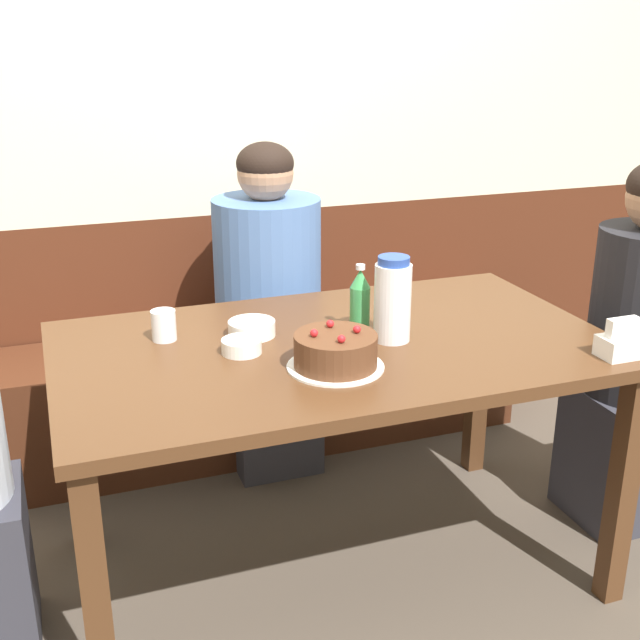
# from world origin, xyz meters

# --- Properties ---
(ground_plane) EXTENTS (12.00, 12.00, 0.00)m
(ground_plane) POSITION_xyz_m (0.00, 0.00, 0.00)
(ground_plane) COLOR #4C4238
(back_wall) EXTENTS (4.80, 0.04, 2.50)m
(back_wall) POSITION_xyz_m (0.00, 1.05, 1.25)
(back_wall) COLOR #4C2314
(back_wall) RESTS_ON ground_plane
(bench_seat) EXTENTS (2.05, 0.38, 0.45)m
(bench_seat) POSITION_xyz_m (0.00, 0.83, 0.23)
(bench_seat) COLOR #472314
(bench_seat) RESTS_ON ground_plane
(dining_table) EXTENTS (1.49, 0.87, 0.73)m
(dining_table) POSITION_xyz_m (0.00, 0.00, 0.65)
(dining_table) COLOR #4C2D19
(dining_table) RESTS_ON ground_plane
(birthday_cake) EXTENTS (0.24, 0.24, 0.11)m
(birthday_cake) POSITION_xyz_m (-0.06, -0.16, 0.77)
(birthday_cake) COLOR white
(birthday_cake) RESTS_ON dining_table
(water_pitcher) EXTENTS (0.10, 0.10, 0.23)m
(water_pitcher) POSITION_xyz_m (0.15, -0.03, 0.85)
(water_pitcher) COLOR white
(water_pitcher) RESTS_ON dining_table
(soju_bottle) EXTENTS (0.06, 0.06, 0.20)m
(soju_bottle) POSITION_xyz_m (0.09, 0.05, 0.82)
(soju_bottle) COLOR #388E4C
(soju_bottle) RESTS_ON dining_table
(napkin_holder) EXTENTS (0.11, 0.08, 0.11)m
(napkin_holder) POSITION_xyz_m (0.66, -0.34, 0.77)
(napkin_holder) COLOR white
(napkin_holder) RESTS_ON dining_table
(bowl_soup_white) EXTENTS (0.11, 0.11, 0.04)m
(bowl_soup_white) POSITION_xyz_m (-0.25, 0.01, 0.75)
(bowl_soup_white) COLOR white
(bowl_soup_white) RESTS_ON dining_table
(bowl_rice_small) EXTENTS (0.13, 0.13, 0.04)m
(bowl_rice_small) POSITION_xyz_m (-0.20, 0.13, 0.75)
(bowl_rice_small) COLOR white
(bowl_rice_small) RESTS_ON dining_table
(glass_water_tall) EXTENTS (0.07, 0.07, 0.08)m
(glass_water_tall) POSITION_xyz_m (-0.43, 0.17, 0.77)
(glass_water_tall) COLOR silver
(glass_water_tall) RESTS_ON dining_table
(person_teal_shirt) EXTENTS (0.37, 0.37, 1.18)m
(person_teal_shirt) POSITION_xyz_m (0.01, 0.69, 0.58)
(person_teal_shirt) COLOR #33333D
(person_teal_shirt) RESTS_ON ground_plane
(person_pale_blue_shirt) EXTENTS (0.34, 0.33, 1.18)m
(person_pale_blue_shirt) POSITION_xyz_m (1.00, -0.04, 0.57)
(person_pale_blue_shirt) COLOR #33333D
(person_pale_blue_shirt) RESTS_ON ground_plane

